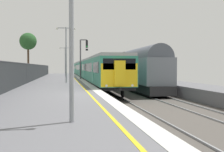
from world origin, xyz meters
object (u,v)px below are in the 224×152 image
at_px(commuter_train_at_platform, 86,69).
at_px(platform_lamp_near, 71,21).
at_px(background_tree_centre, 28,42).
at_px(platform_lamp_mid, 66,50).
at_px(freight_train_adjacent_track, 128,68).
at_px(platform_lamp_far, 65,59).
at_px(signal_gantry, 82,54).

relative_size(commuter_train_at_platform, platform_lamp_near, 13.13).
xyz_separation_m(commuter_train_at_platform, background_tree_centre, (-9.85, -3.51, 4.51)).
relative_size(platform_lamp_near, platform_lamp_mid, 0.86).
xyz_separation_m(freight_train_adjacent_track, platform_lamp_near, (-7.71, -25.82, 1.45)).
height_order(commuter_train_at_platform, platform_lamp_far, platform_lamp_far).
bearing_deg(platform_lamp_far, signal_gantry, -79.33).
distance_m(freight_train_adjacent_track, platform_lamp_near, 26.98).
bearing_deg(signal_gantry, platform_lamp_far, 100.67).
bearing_deg(background_tree_centre, commuter_train_at_platform, 19.61).
bearing_deg(platform_lamp_mid, signal_gantry, 75.50).
distance_m(signal_gantry, platform_lamp_far, 11.98).
bearing_deg(platform_lamp_mid, background_tree_centre, 107.84).
height_order(platform_lamp_near, background_tree_centre, background_tree_centre).
height_order(commuter_train_at_platform, platform_lamp_near, platform_lamp_near).
relative_size(commuter_train_at_platform, platform_lamp_mid, 11.27).
bearing_deg(freight_train_adjacent_track, background_tree_centre, 135.49).
bearing_deg(platform_lamp_mid, platform_lamp_near, -90.00).
bearing_deg(freight_train_adjacent_track, signal_gantry, 150.55).
relative_size(commuter_train_at_platform, signal_gantry, 12.03).
bearing_deg(freight_train_adjacent_track, commuter_train_at_platform, 103.16).
distance_m(platform_lamp_near, background_tree_centre, 40.01).
relative_size(freight_train_adjacent_track, signal_gantry, 4.81).
height_order(freight_train_adjacent_track, platform_lamp_near, platform_lamp_near).
distance_m(commuter_train_at_platform, platform_lamp_near, 43.13).
distance_m(platform_lamp_near, platform_lamp_mid, 20.35).
height_order(commuter_train_at_platform, platform_lamp_mid, platform_lamp_mid).
xyz_separation_m(signal_gantry, platform_lamp_far, (-2.22, 11.77, -0.27)).
bearing_deg(platform_lamp_far, platform_lamp_mid, -90.00).
xyz_separation_m(commuter_train_at_platform, signal_gantry, (-1.48, -14.02, 2.03)).
xyz_separation_m(freight_train_adjacent_track, platform_lamp_far, (-7.71, 14.87, 1.56)).
relative_size(platform_lamp_near, background_tree_centre, 0.66).
bearing_deg(background_tree_centre, signal_gantry, -51.51).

